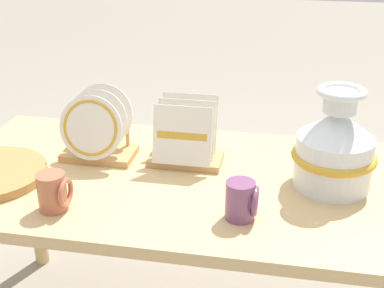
{
  "coord_description": "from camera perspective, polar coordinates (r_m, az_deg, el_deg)",
  "views": [
    {
      "loc": [
        0.26,
        -1.37,
        1.38
      ],
      "look_at": [
        0.0,
        0.0,
        0.74
      ],
      "focal_mm": 50.0,
      "sensor_mm": 36.0,
      "label": 1
    }
  ],
  "objects": [
    {
      "name": "ceramic_vase",
      "position": [
        1.54,
        14.99,
        -0.33
      ],
      "size": [
        0.24,
        0.24,
        0.29
      ],
      "color": "silver",
      "rests_on": "display_table"
    },
    {
      "name": "dish_rack_square_plates",
      "position": [
        1.65,
        -0.65,
        0.06
      ],
      "size": [
        0.23,
        0.16,
        0.2
      ],
      "color": "tan",
      "rests_on": "display_table"
    },
    {
      "name": "dish_rack_round_plates",
      "position": [
        1.69,
        -10.1,
        1.01
      ],
      "size": [
        0.23,
        0.17,
        0.22
      ],
      "color": "tan",
      "rests_on": "display_table"
    },
    {
      "name": "display_table",
      "position": [
        1.61,
        0.0,
        -5.79
      ],
      "size": [
        1.49,
        0.73,
        0.63
      ],
      "color": "tan",
      "rests_on": "ground_plane"
    },
    {
      "name": "mug_terracotta_glaze",
      "position": [
        1.45,
        -14.53,
        -4.97
      ],
      "size": [
        0.08,
        0.08,
        0.1
      ],
      "color": "#B76647",
      "rests_on": "display_table"
    },
    {
      "name": "mug_plum_glaze",
      "position": [
        1.37,
        5.36,
        -6.01
      ],
      "size": [
        0.08,
        0.08,
        0.1
      ],
      "color": "#7A4770",
      "rests_on": "display_table"
    }
  ]
}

